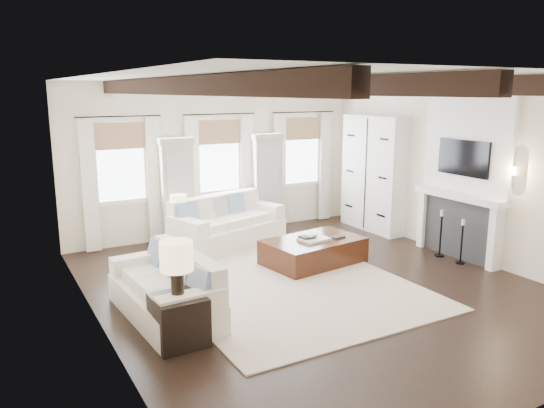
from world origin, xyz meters
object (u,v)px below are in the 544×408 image
sofa_left (169,291)px  ottoman (313,251)px  sofa_back (226,225)px  side_table_back (180,237)px  side_table_front (179,320)px

sofa_left → ottoman: (2.97, 0.91, -0.13)m
sofa_left → sofa_back: bearing=52.7°
side_table_back → sofa_back: bearing=-5.6°
sofa_left → ottoman: 3.10m
ottoman → side_table_front: 3.58m
sofa_back → side_table_front: 4.24m
sofa_back → sofa_left: (-2.09, -2.74, -0.04)m
ottoman → side_table_back: 2.64m
ottoman → side_table_back: bearing=125.3°
side_table_front → side_table_back: (1.33, 3.68, -0.04)m
side_table_front → side_table_back: side_table_front is taller
sofa_back → ottoman: 2.04m
sofa_left → side_table_front: bearing=-100.7°
sofa_back → side_table_back: (-0.92, 0.09, -0.13)m
sofa_left → ottoman: sofa_left is taller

